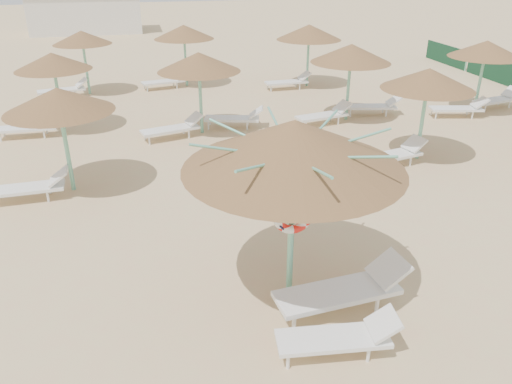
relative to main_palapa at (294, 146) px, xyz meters
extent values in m
plane|color=tan|center=(0.24, -0.22, -2.83)|extent=(120.00, 120.00, 0.00)
cylinder|color=#6EBEA0|center=(0.00, 0.00, -1.47)|extent=(0.11, 0.11, 2.72)
cone|color=brown|center=(0.00, 0.00, 0.01)|extent=(3.63, 3.63, 0.82)
cylinder|color=#6EBEA0|center=(0.00, 0.00, -0.26)|extent=(0.20, 0.20, 0.12)
cylinder|color=#6EBEA0|center=(0.84, 0.00, -0.03)|extent=(1.64, 0.04, 0.41)
cylinder|color=#6EBEA0|center=(0.59, 0.59, -0.03)|extent=(1.19, 1.19, 0.41)
cylinder|color=#6EBEA0|center=(0.00, 0.84, -0.03)|extent=(0.04, 1.64, 0.41)
cylinder|color=#6EBEA0|center=(-0.59, 0.59, -0.03)|extent=(1.19, 1.19, 0.41)
cylinder|color=#6EBEA0|center=(-0.84, 0.00, -0.03)|extent=(1.64, 0.04, 0.41)
cylinder|color=#6EBEA0|center=(-0.59, -0.59, -0.03)|extent=(1.19, 1.19, 0.41)
cylinder|color=#6EBEA0|center=(0.00, -0.83, -0.03)|extent=(0.04, 1.64, 0.41)
cylinder|color=#6EBEA0|center=(0.59, -0.59, -0.03)|extent=(1.19, 1.19, 0.41)
torus|color=red|center=(0.00, -0.10, -1.19)|extent=(0.72, 0.15, 0.72)
cylinder|color=white|center=(-0.55, -1.79, -2.71)|extent=(0.05, 0.05, 0.25)
cylinder|color=white|center=(-0.50, -1.34, -2.71)|extent=(0.05, 0.05, 0.25)
cylinder|color=white|center=(0.67, -1.93, -2.71)|extent=(0.05, 0.05, 0.25)
cylinder|color=white|center=(0.72, -1.48, -2.71)|extent=(0.05, 0.05, 0.25)
cube|color=white|center=(0.20, -1.65, -2.54)|extent=(1.78, 0.75, 0.07)
cube|color=white|center=(0.97, -1.74, -2.32)|extent=(0.50, 0.59, 0.33)
cylinder|color=white|center=(-0.23, -1.06, -2.67)|extent=(0.07, 0.07, 0.32)
cylinder|color=white|center=(-0.29, -0.49, -2.67)|extent=(0.07, 0.07, 0.32)
cylinder|color=white|center=(1.30, -0.91, -2.67)|extent=(0.07, 0.07, 0.32)
cylinder|color=white|center=(1.24, -0.34, -2.67)|extent=(0.07, 0.07, 0.32)
cube|color=white|center=(0.65, -0.68, -2.47)|extent=(2.22, 0.91, 0.09)
cube|color=white|center=(1.61, -0.59, -2.20)|extent=(0.61, 0.73, 0.41)
cylinder|color=#6EBEA0|center=(-4.24, 5.44, -1.68)|extent=(0.11, 0.11, 2.30)
cone|color=brown|center=(-4.24, 5.44, -0.44)|extent=(2.63, 2.63, 0.59)
cylinder|color=#6EBEA0|center=(-4.24, 5.44, -0.68)|extent=(0.20, 0.20, 0.12)
cylinder|color=white|center=(-4.78, 4.82, -2.69)|extent=(0.06, 0.06, 0.28)
cylinder|color=white|center=(-4.81, 5.32, -2.69)|extent=(0.06, 0.06, 0.28)
cube|color=white|center=(-5.34, 5.04, -2.51)|extent=(1.93, 0.72, 0.08)
cube|color=white|center=(-4.49, 5.09, -2.27)|extent=(0.52, 0.62, 0.36)
cylinder|color=#6EBEA0|center=(-5.00, 10.45, -1.68)|extent=(0.11, 0.11, 2.30)
cone|color=brown|center=(-5.00, 10.45, -0.45)|extent=(2.46, 2.46, 0.55)
cylinder|color=#6EBEA0|center=(-5.00, 10.45, -0.68)|extent=(0.20, 0.20, 0.12)
cylinder|color=white|center=(-6.90, 9.81, -2.69)|extent=(0.06, 0.06, 0.28)
cylinder|color=white|center=(-6.90, 10.31, -2.69)|extent=(0.06, 0.06, 0.28)
cylinder|color=white|center=(-5.55, 9.80, -2.69)|extent=(0.06, 0.06, 0.28)
cylinder|color=white|center=(-5.55, 10.30, -2.69)|extent=(0.06, 0.06, 0.28)
cube|color=white|center=(-6.10, 10.05, -2.51)|extent=(1.90, 0.63, 0.08)
cube|color=white|center=(-5.25, 10.04, -2.27)|extent=(0.49, 0.60, 0.36)
cylinder|color=#6EBEA0|center=(-4.47, 15.49, -1.68)|extent=(0.11, 0.11, 2.30)
cone|color=brown|center=(-4.47, 15.49, -0.45)|extent=(2.42, 2.42, 0.54)
cylinder|color=#6EBEA0|center=(-4.47, 15.49, -0.68)|extent=(0.20, 0.20, 0.12)
cylinder|color=white|center=(-6.30, 14.68, -2.69)|extent=(0.06, 0.06, 0.28)
cylinder|color=white|center=(-6.41, 15.17, -2.69)|extent=(0.06, 0.06, 0.28)
cylinder|color=white|center=(-4.98, 14.96, -2.69)|extent=(0.06, 0.06, 0.28)
cylinder|color=white|center=(-5.09, 15.45, -2.69)|extent=(0.06, 0.06, 0.28)
cube|color=white|center=(-5.57, 15.09, -2.51)|extent=(1.99, 1.00, 0.08)
cube|color=white|center=(-4.74, 15.27, -2.27)|extent=(0.60, 0.69, 0.36)
cylinder|color=#6EBEA0|center=(-0.37, 9.23, -1.68)|extent=(0.11, 0.11, 2.30)
cone|color=brown|center=(-0.37, 9.23, -0.44)|extent=(2.72, 2.72, 0.61)
cylinder|color=#6EBEA0|center=(-0.37, 9.23, -0.68)|extent=(0.20, 0.20, 0.12)
cylinder|color=white|center=(-2.18, 8.38, -2.69)|extent=(0.06, 0.06, 0.28)
cylinder|color=white|center=(-2.31, 8.87, -2.69)|extent=(0.06, 0.06, 0.28)
cylinder|color=white|center=(-0.88, 8.74, -2.69)|extent=(0.06, 0.06, 0.28)
cylinder|color=white|center=(-1.01, 9.22, -2.69)|extent=(0.06, 0.06, 0.28)
cube|color=white|center=(-1.47, 8.83, -2.51)|extent=(2.00, 1.09, 0.08)
cube|color=white|center=(-0.65, 9.05, -2.27)|extent=(0.62, 0.71, 0.36)
cylinder|color=white|center=(-0.11, 9.50, -2.69)|extent=(0.06, 0.06, 0.28)
cylinder|color=white|center=(0.02, 9.98, -2.69)|extent=(0.06, 0.06, 0.28)
cylinder|color=white|center=(1.19, 9.15, -2.69)|extent=(0.06, 0.06, 0.28)
cylinder|color=white|center=(1.32, 9.63, -2.69)|extent=(0.06, 0.06, 0.28)
cube|color=white|center=(0.73, 9.53, -2.51)|extent=(2.00, 1.09, 0.08)
cube|color=white|center=(1.55, 9.31, -2.27)|extent=(0.62, 0.71, 0.36)
cylinder|color=#6EBEA0|center=(-0.18, 16.06, -1.68)|extent=(0.11, 0.11, 2.30)
cone|color=brown|center=(-0.18, 16.06, -0.44)|extent=(2.68, 2.68, 0.60)
cylinder|color=#6EBEA0|center=(-0.18, 16.06, -0.68)|extent=(0.20, 0.20, 0.12)
cylinder|color=white|center=(-2.01, 15.24, -2.69)|extent=(0.06, 0.06, 0.28)
cylinder|color=white|center=(-2.11, 15.73, -2.69)|extent=(0.06, 0.06, 0.28)
cylinder|color=white|center=(-0.69, 15.53, -2.69)|extent=(0.06, 0.06, 0.28)
cylinder|color=white|center=(-0.79, 16.02, -2.69)|extent=(0.06, 0.06, 0.28)
cube|color=white|center=(-1.28, 15.66, -2.51)|extent=(1.99, 1.01, 0.08)
cube|color=white|center=(-0.45, 15.84, -2.27)|extent=(0.60, 0.69, 0.36)
cylinder|color=#6EBEA0|center=(5.60, 5.41, -1.68)|extent=(0.11, 0.11, 2.30)
cone|color=brown|center=(5.60, 5.41, -0.45)|extent=(2.62, 2.62, 0.59)
cylinder|color=#6EBEA0|center=(5.60, 5.41, -0.68)|extent=(0.20, 0.20, 0.12)
cylinder|color=white|center=(3.78, 4.58, -2.69)|extent=(0.06, 0.06, 0.28)
cylinder|color=white|center=(3.67, 5.07, -2.69)|extent=(0.06, 0.06, 0.28)
cylinder|color=white|center=(5.10, 4.89, -2.69)|extent=(0.06, 0.06, 0.28)
cylinder|color=white|center=(4.98, 5.38, -2.69)|extent=(0.06, 0.06, 0.28)
cube|color=white|center=(4.50, 5.01, -2.51)|extent=(1.99, 1.04, 0.08)
cube|color=white|center=(5.33, 5.20, -2.27)|extent=(0.61, 0.69, 0.36)
cylinder|color=#6EBEA0|center=(5.01, 9.52, -1.68)|extent=(0.11, 0.11, 2.30)
cone|color=brown|center=(5.01, 9.52, -0.44)|extent=(2.83, 2.83, 0.64)
cylinder|color=#6EBEA0|center=(5.01, 9.52, -0.68)|extent=(0.20, 0.20, 0.12)
cylinder|color=white|center=(3.18, 8.70, -2.69)|extent=(0.06, 0.06, 0.28)
cylinder|color=white|center=(3.08, 9.19, -2.69)|extent=(0.06, 0.06, 0.28)
cylinder|color=white|center=(4.50, 8.99, -2.69)|extent=(0.06, 0.06, 0.28)
cylinder|color=white|center=(4.40, 9.47, -2.69)|extent=(0.06, 0.06, 0.28)
cube|color=white|center=(3.91, 9.12, -2.51)|extent=(1.99, 1.00, 0.08)
cube|color=white|center=(4.75, 9.29, -2.27)|extent=(0.60, 0.69, 0.36)
cylinder|color=white|center=(5.28, 9.74, -2.69)|extent=(0.06, 0.06, 0.28)
cylinder|color=white|center=(5.38, 10.23, -2.69)|extent=(0.06, 0.06, 0.28)
cylinder|color=white|center=(6.60, 9.46, -2.69)|extent=(0.06, 0.06, 0.28)
cylinder|color=white|center=(6.70, 9.94, -2.69)|extent=(0.06, 0.06, 0.28)
cube|color=white|center=(6.11, 9.82, -2.51)|extent=(1.99, 1.00, 0.08)
cube|color=white|center=(6.95, 9.64, -2.27)|extent=(0.60, 0.69, 0.36)
cylinder|color=#6EBEA0|center=(5.21, 14.70, -1.68)|extent=(0.11, 0.11, 2.30)
cone|color=brown|center=(5.21, 14.70, -0.44)|extent=(2.88, 2.88, 0.65)
cylinder|color=#6EBEA0|center=(5.21, 14.70, -0.68)|extent=(0.20, 0.20, 0.12)
cylinder|color=white|center=(3.32, 14.01, -2.69)|extent=(0.06, 0.06, 0.28)
cylinder|color=white|center=(3.30, 14.51, -2.69)|extent=(0.06, 0.06, 0.28)
cylinder|color=white|center=(4.67, 14.08, -2.69)|extent=(0.06, 0.06, 0.28)
cylinder|color=white|center=(4.65, 14.58, -2.69)|extent=(0.06, 0.06, 0.28)
cube|color=white|center=(4.11, 14.30, -2.51)|extent=(1.93, 0.71, 0.08)
cube|color=white|center=(4.96, 14.35, -2.27)|extent=(0.51, 0.62, 0.36)
cylinder|color=#6EBEA0|center=(10.20, 9.23, -1.68)|extent=(0.11, 0.11, 2.30)
cone|color=brown|center=(10.20, 9.23, -0.44)|extent=(2.65, 2.65, 0.60)
cylinder|color=#6EBEA0|center=(10.20, 9.23, -0.68)|extent=(0.20, 0.20, 0.12)
cylinder|color=white|center=(8.26, 8.77, -2.69)|extent=(0.06, 0.06, 0.28)
cylinder|color=white|center=(8.37, 9.26, -2.69)|extent=(0.06, 0.06, 0.28)
cylinder|color=white|center=(9.58, 8.47, -2.69)|extent=(0.06, 0.06, 0.28)
cylinder|color=white|center=(9.69, 8.96, -2.69)|extent=(0.06, 0.06, 0.28)
cube|color=white|center=(9.10, 8.83, -2.51)|extent=(1.99, 1.03, 0.08)
cube|color=white|center=(9.93, 8.65, -2.27)|extent=(0.61, 0.69, 0.36)
cylinder|color=white|center=(10.57, 9.11, -2.69)|extent=(0.06, 0.06, 0.28)
cylinder|color=white|center=(10.46, 9.60, -2.69)|extent=(0.06, 0.06, 0.28)
cylinder|color=white|center=(11.89, 9.41, -2.69)|extent=(0.06, 0.06, 0.28)
cylinder|color=white|center=(11.78, 9.90, -2.69)|extent=(0.06, 0.06, 0.28)
cube|color=white|center=(11.30, 9.53, -2.51)|extent=(1.99, 1.03, 0.08)
cube|color=white|center=(12.13, 9.72, -2.27)|extent=(0.61, 0.69, 0.36)
cube|color=silver|center=(-5.76, 34.78, -1.33)|extent=(8.00, 4.00, 3.00)
cube|color=#1C5435|center=(14.24, 13.78, -2.33)|extent=(0.08, 3.80, 1.00)
cube|color=#1C5435|center=(14.24, 17.78, -2.33)|extent=(0.08, 3.80, 1.00)
cylinder|color=#6EBEA0|center=(14.24, 15.88, -2.28)|extent=(0.08, 0.08, 1.10)
camera|label=1|loc=(-2.27, -7.09, 2.76)|focal=35.00mm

